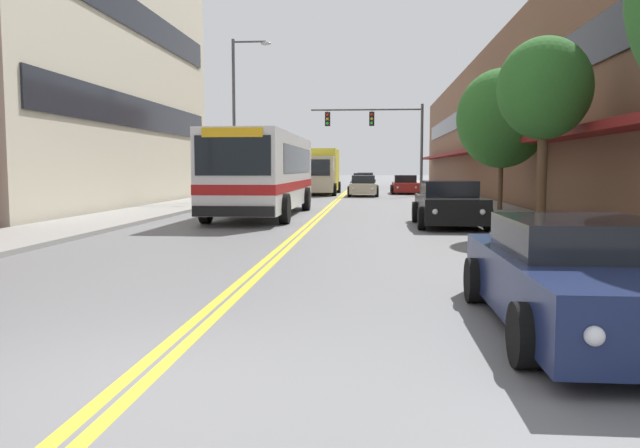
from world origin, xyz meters
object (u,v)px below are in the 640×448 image
at_px(car_black_parked_right_mid, 449,205).
at_px(street_tree_right_far, 502,118).
at_px(car_slate_blue_moving_lead, 363,181).
at_px(city_bus, 264,170).
at_px(car_silver_moving_third, 365,180).
at_px(street_tree_right_mid, 544,89).
at_px(car_red_parked_right_far, 405,185).
at_px(car_navy_parked_right_foreground, 584,278).
at_px(traffic_signal_mast, 382,130).
at_px(street_lamp_left_far, 239,108).
at_px(car_beige_parked_left_near, 258,189).
at_px(car_champagne_moving_second, 363,186).
at_px(box_truck, 319,171).

distance_m(car_black_parked_right_mid, street_tree_right_far, 7.42).
bearing_deg(car_slate_blue_moving_lead, city_bus, -95.88).
distance_m(city_bus, car_silver_moving_third, 38.67).
bearing_deg(car_silver_moving_third, street_tree_right_mid, -83.16).
distance_m(car_red_parked_right_far, street_tree_right_mid, 27.89).
xyz_separation_m(car_navy_parked_right_foreground, street_tree_right_mid, (2.22, 10.38, 3.35)).
height_order(car_silver_moving_third, traffic_signal_mast, traffic_signal_mast).
relative_size(car_navy_parked_right_foreground, street_tree_right_mid, 0.89).
bearing_deg(city_bus, traffic_signal_mast, 75.00).
relative_size(car_black_parked_right_mid, street_lamp_left_far, 0.52).
distance_m(car_beige_parked_left_near, car_black_parked_right_mid, 16.77).
distance_m(car_beige_parked_left_near, car_navy_parked_right_foreground, 28.45).
xyz_separation_m(car_black_parked_right_mid, car_silver_moving_third, (-3.20, 42.47, -0.02)).
relative_size(car_navy_parked_right_foreground, street_tree_right_far, 0.82).
distance_m(car_silver_moving_third, traffic_signal_mast, 21.17).
distance_m(car_slate_blue_moving_lead, street_tree_right_far, 30.74).
bearing_deg(car_red_parked_right_far, car_black_parked_right_mid, -89.73).
bearing_deg(car_slate_blue_moving_lead, car_black_parked_right_mid, -84.77).
bearing_deg(street_lamp_left_far, car_navy_parked_right_foreground, -69.66).
distance_m(car_red_parked_right_far, traffic_signal_mast, 5.41).
relative_size(car_silver_moving_third, traffic_signal_mast, 0.61).
xyz_separation_m(car_navy_parked_right_foreground, street_tree_right_far, (2.82, 18.89, 3.24)).
height_order(car_navy_parked_right_foreground, traffic_signal_mast, traffic_signal_mast).
xyz_separation_m(city_bus, street_tree_right_far, (9.39, 2.14, 2.09)).
bearing_deg(street_lamp_left_far, car_champagne_moving_second, 51.85).
bearing_deg(car_slate_blue_moving_lead, street_tree_right_far, -78.52).
bearing_deg(car_navy_parked_right_foreground, car_champagne_moving_second, 95.10).
height_order(car_beige_parked_left_near, car_red_parked_right_far, car_beige_parked_left_near).
height_order(street_lamp_left_far, street_tree_right_far, street_lamp_left_far).
relative_size(car_beige_parked_left_near, street_tree_right_far, 0.72).
bearing_deg(car_red_parked_right_far, street_lamp_left_far, -126.90).
bearing_deg(car_beige_parked_left_near, car_red_parked_right_far, 51.47).
height_order(car_black_parked_right_mid, street_tree_right_mid, street_tree_right_mid).
height_order(city_bus, car_red_parked_right_far, city_bus).
relative_size(city_bus, car_black_parked_right_mid, 2.43).
xyz_separation_m(car_champagne_moving_second, traffic_signal_mast, (1.17, 0.76, 3.71)).
bearing_deg(traffic_signal_mast, car_silver_moving_third, 93.66).
distance_m(car_champagne_moving_second, car_silver_moving_third, 21.57).
relative_size(car_champagne_moving_second, street_lamp_left_far, 0.49).
bearing_deg(car_beige_parked_left_near, car_black_parked_right_mid, -58.38).
bearing_deg(car_black_parked_right_mid, car_slate_blue_moving_lead, 95.23).
xyz_separation_m(car_champagne_moving_second, street_tree_right_far, (5.82, -14.81, 3.21)).
xyz_separation_m(street_tree_right_mid, street_tree_right_far, (0.60, 8.52, -0.12)).
height_order(car_red_parked_right_far, car_slate_blue_moving_lead, car_slate_blue_moving_lead).
bearing_deg(car_beige_parked_left_near, street_tree_right_far, -35.24).
relative_size(car_black_parked_right_mid, car_red_parked_right_far, 0.95).
height_order(car_champagne_moving_second, street_lamp_left_far, street_lamp_left_far).
height_order(car_red_parked_right_far, traffic_signal_mast, traffic_signal_mast).
xyz_separation_m(car_black_parked_right_mid, box_truck, (-6.18, 23.60, 0.95)).
xyz_separation_m(car_beige_parked_left_near, street_tree_right_far, (11.58, -8.18, 3.18)).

